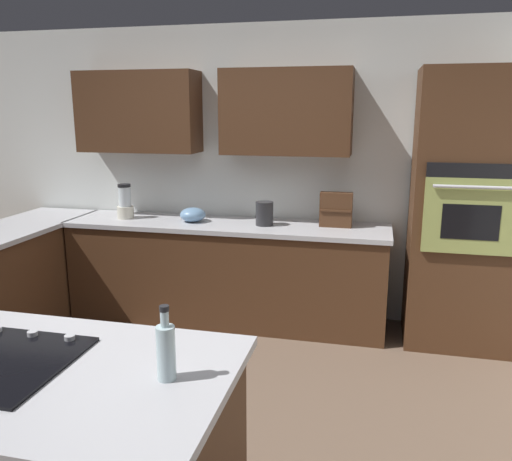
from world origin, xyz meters
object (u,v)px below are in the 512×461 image
Objects in this scene: blender at (125,204)px; second_bottle at (166,350)px; spice_rack at (336,210)px; mixing_bowl at (193,215)px; kettle at (264,214)px; wall_oven at (464,212)px.

blender reaches higher than second_bottle.
mixing_bowl is at bearing 3.77° from spice_rack.
mixing_bowl is at bearing 180.00° from blender.
kettle is at bearing -85.49° from second_bottle.
wall_oven is 9.64× the size of mixing_bowl.
spice_rack is (-1.90, -0.08, 0.01)m from blender.
spice_rack is at bearing -98.18° from second_bottle.
mixing_bowl is 0.77× the size of spice_rack.
wall_oven is 7.45× the size of spice_rack.
wall_oven reaches higher than mixing_bowl.
blender is at bearing -0.03° from wall_oven.
kettle is (-0.65, 0.00, 0.04)m from mixing_bowl.
blender is 1.39× the size of mixing_bowl.
blender is 0.65m from mixing_bowl.
blender is 1.30m from kettle.
second_bottle is at bearing 108.00° from mixing_bowl.
spice_rack is 1.43× the size of kettle.
spice_rack is at bearing -4.79° from wall_oven.
kettle is 2.65m from second_bottle.
blender is 3.04m from second_bottle.
wall_oven is at bearing -117.79° from second_bottle.
wall_oven reaches higher than second_bottle.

